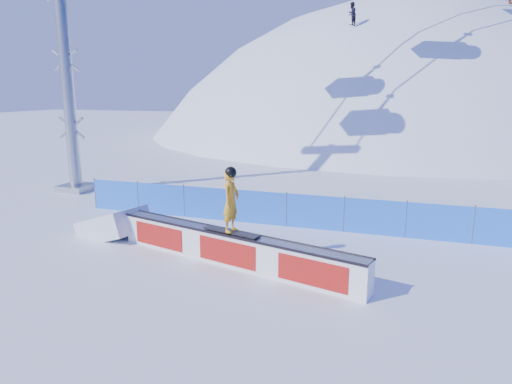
% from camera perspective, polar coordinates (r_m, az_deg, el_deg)
% --- Properties ---
extents(ground, '(160.00, 160.00, 0.00)m').
position_cam_1_polar(ground, '(11.59, 12.77, -11.78)').
color(ground, white).
rests_on(ground, ground).
extents(snow_hill, '(64.00, 64.00, 64.00)m').
position_cam_1_polar(snow_hill, '(57.25, 16.24, -11.22)').
color(snow_hill, white).
rests_on(snow_hill, ground).
extents(safety_fence, '(22.05, 0.05, 1.30)m').
position_cam_1_polar(safety_fence, '(15.62, 14.56, -3.07)').
color(safety_fence, blue).
rests_on(safety_fence, ground).
extents(rail_box, '(7.72, 2.57, 0.94)m').
position_cam_1_polar(rail_box, '(12.61, -2.99, -7.14)').
color(rail_box, white).
rests_on(rail_box, ground).
extents(snow_ramp, '(2.59, 1.98, 1.43)m').
position_cam_1_polar(snow_ramp, '(16.01, -17.32, -5.11)').
color(snow_ramp, white).
rests_on(snow_ramp, ground).
extents(snowboarder, '(1.76, 0.75, 1.81)m').
position_cam_1_polar(snowboarder, '(12.22, -3.14, -1.07)').
color(snowboarder, black).
rests_on(snowboarder, rail_box).
extents(distant_skiers, '(14.68, 11.47, 6.22)m').
position_cam_1_polar(distant_skiers, '(41.96, 20.26, 21.56)').
color(distant_skiers, black).
rests_on(distant_skiers, ground).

